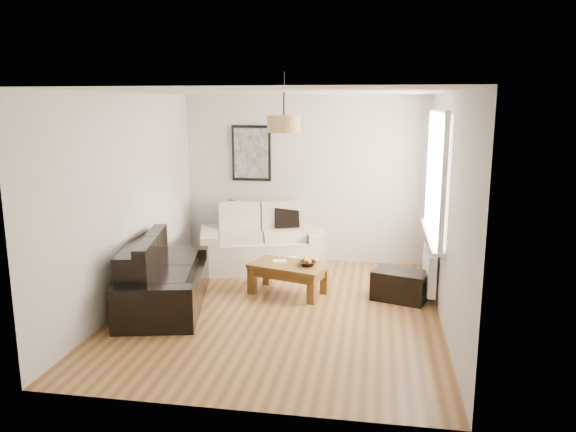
% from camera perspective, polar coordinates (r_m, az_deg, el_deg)
% --- Properties ---
extents(floor, '(4.50, 4.50, 0.00)m').
position_cam_1_polar(floor, '(6.81, -0.83, -9.71)').
color(floor, brown).
rests_on(floor, ground).
extents(ceiling, '(3.80, 4.50, 0.00)m').
position_cam_1_polar(ceiling, '(6.34, -0.90, 12.74)').
color(ceiling, white).
rests_on(ceiling, floor).
extents(wall_back, '(3.80, 0.04, 2.60)m').
position_cam_1_polar(wall_back, '(8.64, 1.78, 3.81)').
color(wall_back, silver).
rests_on(wall_back, floor).
extents(wall_front, '(3.80, 0.04, 2.60)m').
position_cam_1_polar(wall_front, '(4.31, -6.18, -4.30)').
color(wall_front, silver).
rests_on(wall_front, floor).
extents(wall_left, '(0.04, 4.50, 2.60)m').
position_cam_1_polar(wall_left, '(7.03, -16.29, 1.53)').
color(wall_left, silver).
rests_on(wall_left, floor).
extents(wall_right, '(0.04, 4.50, 2.60)m').
position_cam_1_polar(wall_right, '(6.40, 16.14, 0.56)').
color(wall_right, silver).
rests_on(wall_right, floor).
extents(window_bay, '(0.14, 1.90, 1.60)m').
position_cam_1_polar(window_bay, '(7.13, 15.23, 4.16)').
color(window_bay, white).
rests_on(window_bay, wall_right).
extents(radiator, '(0.10, 0.90, 0.52)m').
position_cam_1_polar(radiator, '(7.38, 14.41, -5.26)').
color(radiator, white).
rests_on(radiator, wall_right).
extents(poster, '(0.62, 0.04, 0.87)m').
position_cam_1_polar(poster, '(8.72, -3.81, 6.50)').
color(poster, black).
rests_on(poster, wall_back).
extents(pendant_shade, '(0.40, 0.40, 0.20)m').
position_cam_1_polar(pendant_shade, '(6.64, -0.43, 9.50)').
color(pendant_shade, tan).
rests_on(pendant_shade, ceiling).
extents(loveseat_cream, '(2.06, 1.50, 0.91)m').
position_cam_1_polar(loveseat_cream, '(8.45, -2.73, -2.21)').
color(loveseat_cream, beige).
rests_on(loveseat_cream, floor).
extents(sofa_leather, '(1.27, 2.00, 0.80)m').
position_cam_1_polar(sofa_leather, '(6.99, -12.62, -5.94)').
color(sofa_leather, black).
rests_on(sofa_leather, floor).
extents(coffee_table, '(1.10, 0.81, 0.40)m').
position_cam_1_polar(coffee_table, '(7.30, 0.05, -6.52)').
color(coffee_table, brown).
rests_on(coffee_table, floor).
extents(ottoman, '(0.77, 0.61, 0.38)m').
position_cam_1_polar(ottoman, '(7.23, 11.52, -7.04)').
color(ottoman, black).
rests_on(ottoman, floor).
extents(cushion_left, '(0.42, 0.25, 0.40)m').
position_cam_1_polar(cushion_left, '(8.68, -5.07, 0.25)').
color(cushion_left, black).
rests_on(cushion_left, loveseat_cream).
extents(cushion_right, '(0.40, 0.24, 0.38)m').
position_cam_1_polar(cushion_right, '(8.53, -0.15, -0.00)').
color(cushion_right, black).
rests_on(cushion_right, loveseat_cream).
extents(fruit_bowl, '(0.26, 0.26, 0.05)m').
position_cam_1_polar(fruit_bowl, '(7.17, 2.02, -4.95)').
color(fruit_bowl, black).
rests_on(fruit_bowl, coffee_table).
extents(orange_a, '(0.07, 0.07, 0.06)m').
position_cam_1_polar(orange_a, '(7.21, 2.19, -4.74)').
color(orange_a, orange).
rests_on(orange_a, fruit_bowl).
extents(orange_b, '(0.09, 0.09, 0.07)m').
position_cam_1_polar(orange_b, '(7.27, 2.90, -4.61)').
color(orange_b, orange).
rests_on(orange_b, fruit_bowl).
extents(orange_c, '(0.09, 0.09, 0.09)m').
position_cam_1_polar(orange_c, '(7.27, 1.82, -4.61)').
color(orange_c, orange).
rests_on(orange_c, fruit_bowl).
extents(papers, '(0.21, 0.18, 0.01)m').
position_cam_1_polar(papers, '(7.38, -0.85, -4.65)').
color(papers, white).
rests_on(papers, coffee_table).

